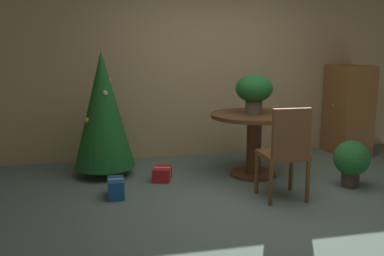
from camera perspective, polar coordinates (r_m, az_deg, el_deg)
name	(u,v)px	position (r m, az deg, el deg)	size (l,w,h in m)	color
ground_plane	(264,207)	(4.36, 9.64, -10.37)	(6.60, 6.60, 0.00)	slate
back_wall_panel	(208,66)	(6.16, 2.14, 8.36)	(6.00, 0.10, 2.60)	tan
round_dining_table	(254,132)	(5.21, 8.35, -0.52)	(1.06, 1.06, 0.77)	brown
flower_vase	(254,90)	(5.15, 8.36, 5.08)	(0.44, 0.44, 0.47)	#665B51
wooden_chair_near	(286,149)	(4.41, 12.52, -2.81)	(0.44, 0.42, 0.98)	brown
holiday_tree	(103,110)	(5.23, -11.86, 2.39)	(0.74, 0.74, 1.52)	brown
gift_box_blue	(116,188)	(4.60, -10.19, -7.93)	(0.17, 0.30, 0.20)	#1E569E
gift_box_red	(162,174)	(5.09, -4.02, -6.16)	(0.28, 0.32, 0.16)	red
wooden_cabinet	(348,110)	(6.69, 20.23, 2.32)	(0.49, 0.66, 1.30)	brown
potted_plant	(352,160)	(5.11, 20.65, -4.06)	(0.40, 0.40, 0.53)	#4C382D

